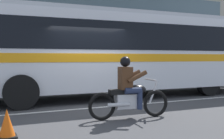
% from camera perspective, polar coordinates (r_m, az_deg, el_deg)
% --- Properties ---
extents(ground_plane, '(60.00, 60.00, 0.00)m').
position_cam_1_polar(ground_plane, '(9.22, -4.57, -7.15)').
color(ground_plane, '#3D3D3F').
extents(sidewalk_curb, '(28.00, 3.80, 0.15)m').
position_cam_1_polar(sidewalk_curb, '(14.06, -11.93, -3.57)').
color(sidewalk_curb, gray).
rests_on(sidewalk_curb, ground_plane).
extents(lane_center_stripe, '(26.60, 0.14, 0.01)m').
position_cam_1_polar(lane_center_stripe, '(8.67, -3.16, -7.74)').
color(lane_center_stripe, silver).
rests_on(lane_center_stripe, ground_plane).
extents(transit_bus, '(12.49, 2.93, 3.22)m').
position_cam_1_polar(transit_bus, '(10.88, 1.64, 4.28)').
color(transit_bus, silver).
rests_on(transit_bus, ground_plane).
extents(motorcycle_with_rider, '(2.13, 0.67, 1.56)m').
position_cam_1_polar(motorcycle_with_rider, '(7.06, 3.51, -4.72)').
color(motorcycle_with_rider, black).
rests_on(motorcycle_with_rider, ground_plane).
extents(fire_hydrant, '(0.22, 0.30, 0.75)m').
position_cam_1_polar(fire_hydrant, '(15.13, 10.01, -1.44)').
color(fire_hydrant, red).
rests_on(fire_hydrant, sidewalk_curb).
extents(traffic_cone, '(0.36, 0.36, 0.55)m').
position_cam_1_polar(traffic_cone, '(5.84, -20.61, -10.36)').
color(traffic_cone, '#EA590F').
rests_on(traffic_cone, ground_plane).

